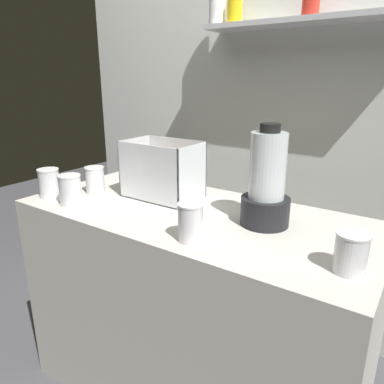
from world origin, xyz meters
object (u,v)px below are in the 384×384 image
object	(u,v)px
blender_pitcher	(266,186)
juice_cup_orange_far_left	(49,185)
carrot_display_bin	(164,180)
juice_cup_mango_right	(190,225)
juice_cup_pomegranate_middle	(70,191)
juice_cup_mango_far_right	(351,255)
juice_cup_pomegranate_left	(95,181)

from	to	relation	value
blender_pitcher	juice_cup_orange_far_left	bearing A→B (deg)	-165.13
carrot_display_bin	juice_cup_mango_right	distance (m)	0.46
juice_cup_pomegranate_middle	juice_cup_mango_right	distance (m)	0.61
juice_cup_mango_right	juice_cup_mango_far_right	world-z (taller)	juice_cup_mango_right
carrot_display_bin	juice_cup_mango_right	world-z (taller)	carrot_display_bin
juice_cup_mango_far_right	juice_cup_pomegranate_left	bearing A→B (deg)	175.06
blender_pitcher	juice_cup_pomegranate_left	distance (m)	0.79
juice_cup_pomegranate_left	juice_cup_mango_far_right	xyz separation A→B (m)	(1.11, -0.10, -0.01)
carrot_display_bin	juice_cup_pomegranate_middle	distance (m)	0.39
blender_pitcher	juice_cup_pomegranate_middle	bearing A→B (deg)	-161.23
juice_cup_pomegranate_left	juice_cup_mango_right	distance (m)	0.67
carrot_display_bin	juice_cup_mango_far_right	xyz separation A→B (m)	(0.81, -0.22, -0.03)
juice_cup_mango_right	juice_cup_pomegranate_left	bearing A→B (deg)	164.98
juice_cup_pomegranate_left	juice_cup_pomegranate_middle	distance (m)	0.17
carrot_display_bin	juice_cup_pomegranate_left	bearing A→B (deg)	-156.42
juice_cup_mango_right	juice_cup_mango_far_right	bearing A→B (deg)	9.40
juice_cup_orange_far_left	juice_cup_mango_far_right	distance (m)	1.23
juice_cup_orange_far_left	juice_cup_pomegranate_left	world-z (taller)	juice_cup_orange_far_left
blender_pitcher	juice_cup_mango_far_right	bearing A→B (deg)	-29.60
juice_cup_orange_far_left	juice_cup_mango_right	world-z (taller)	same
carrot_display_bin	juice_cup_pomegranate_middle	world-z (taller)	carrot_display_bin
juice_cup_pomegranate_middle	juice_cup_mango_right	xyz separation A→B (m)	(0.60, -0.01, -0.00)
carrot_display_bin	juice_cup_mango_right	bearing A→B (deg)	-40.71
juice_cup_mango_far_right	juice_cup_pomegranate_middle	bearing A→B (deg)	-176.33
carrot_display_bin	juice_cup_pomegranate_middle	size ratio (longest dim) A/B	2.56
carrot_display_bin	blender_pitcher	bearing A→B (deg)	-4.60
blender_pitcher	juice_cup_pomegranate_middle	xyz separation A→B (m)	(-0.75, -0.25, -0.08)
blender_pitcher	juice_cup_mango_right	world-z (taller)	blender_pitcher
carrot_display_bin	juice_cup_orange_far_left	distance (m)	0.50
juice_cup_pomegranate_left	juice_cup_pomegranate_middle	world-z (taller)	juice_cup_pomegranate_middle
juice_cup_pomegranate_left	juice_cup_mango_far_right	size ratio (longest dim) A/B	1.07
juice_cup_pomegranate_middle	juice_cup_mango_right	bearing A→B (deg)	-0.78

